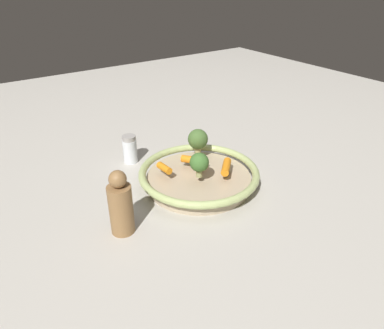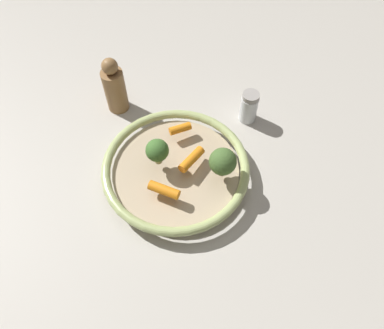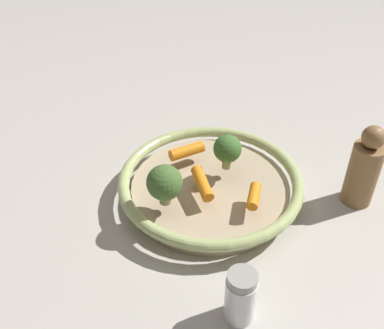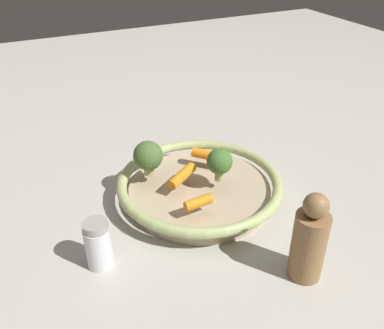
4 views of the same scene
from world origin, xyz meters
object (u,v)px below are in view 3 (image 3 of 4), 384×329
at_px(serving_bowl, 210,186).
at_px(broccoli_floret_large, 227,149).
at_px(baby_carrot_back, 187,151).
at_px(baby_carrot_near_rim, 202,183).
at_px(broccoli_floret_edge, 165,183).
at_px(salt_shaker, 240,297).
at_px(pepper_mill, 364,169).
at_px(baby_carrot_left, 254,196).

distance_m(serving_bowl, broccoli_floret_large, 0.07).
xyz_separation_m(baby_carrot_back, baby_carrot_near_rim, (0.07, 0.04, -0.00)).
bearing_deg(serving_bowl, broccoli_floret_edge, -34.05).
height_order(baby_carrot_near_rim, broccoli_floret_large, broccoli_floret_large).
xyz_separation_m(serving_bowl, baby_carrot_near_rim, (0.03, -0.01, 0.03)).
bearing_deg(salt_shaker, baby_carrot_back, -151.77).
relative_size(serving_bowl, baby_carrot_near_rim, 4.65).
bearing_deg(baby_carrot_near_rim, pepper_mill, 109.76).
xyz_separation_m(serving_bowl, baby_carrot_back, (-0.04, -0.05, 0.03)).
bearing_deg(broccoli_floret_large, baby_carrot_near_rim, -23.76).
relative_size(baby_carrot_near_rim, broccoli_floret_edge, 0.99).
bearing_deg(baby_carrot_near_rim, serving_bowl, 168.84).
distance_m(broccoli_floret_edge, pepper_mill, 0.31).
xyz_separation_m(baby_carrot_back, broccoli_floret_edge, (0.12, -0.00, 0.03)).
height_order(broccoli_floret_edge, salt_shaker, broccoli_floret_edge).
height_order(baby_carrot_near_rim, salt_shaker, salt_shaker).
xyz_separation_m(serving_bowl, salt_shaker, (0.21, 0.08, 0.01)).
relative_size(baby_carrot_left, baby_carrot_back, 0.76).
distance_m(broccoli_floret_large, salt_shaker, 0.25).
bearing_deg(broccoli_floret_edge, broccoli_floret_large, 145.52).
bearing_deg(baby_carrot_left, salt_shaker, 3.20).
distance_m(baby_carrot_left, baby_carrot_back, 0.15).
height_order(baby_carrot_left, pepper_mill, pepper_mill).
xyz_separation_m(baby_carrot_back, pepper_mill, (-0.01, 0.28, 0.01)).
xyz_separation_m(baby_carrot_back, salt_shaker, (0.25, 0.13, -0.02)).
relative_size(salt_shaker, pepper_mill, 0.56).
height_order(serving_bowl, baby_carrot_near_rim, baby_carrot_near_rim).
bearing_deg(serving_bowl, pepper_mill, 103.04).
height_order(baby_carrot_left, broccoli_floret_edge, broccoli_floret_edge).
height_order(serving_bowl, broccoli_floret_large, broccoli_floret_large).
relative_size(serving_bowl, pepper_mill, 2.09).
height_order(serving_bowl, pepper_mill, pepper_mill).
xyz_separation_m(broccoli_floret_large, pepper_mill, (-0.03, 0.21, -0.02)).
bearing_deg(pepper_mill, serving_bowl, -76.96).
xyz_separation_m(serving_bowl, broccoli_floret_large, (-0.03, 0.02, 0.06)).
bearing_deg(baby_carrot_back, baby_carrot_near_rim, 30.79).
distance_m(baby_carrot_left, baby_carrot_near_rim, 0.08).
xyz_separation_m(baby_carrot_left, pepper_mill, (-0.09, 0.16, 0.01)).
bearing_deg(baby_carrot_back, broccoli_floret_edge, -0.55).
bearing_deg(salt_shaker, broccoli_floret_large, -164.88).
relative_size(baby_carrot_near_rim, salt_shaker, 0.81).
height_order(baby_carrot_back, baby_carrot_near_rim, baby_carrot_near_rim).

